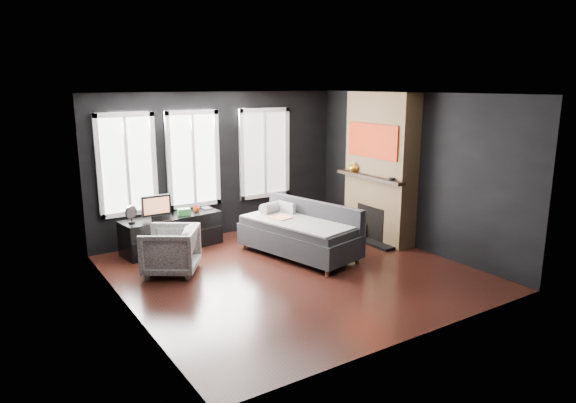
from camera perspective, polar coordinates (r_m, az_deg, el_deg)
floor at (r=7.99m, az=0.57°, el=-7.85°), size 5.00×5.00×0.00m
ceiling at (r=7.47m, az=0.62°, el=11.88°), size 5.00×5.00×0.00m
wall_back at (r=9.77m, az=-7.55°, el=4.08°), size 5.00×0.02×2.70m
wall_left at (r=6.61m, az=-17.79°, el=-0.72°), size 0.02×5.00×2.70m
wall_right at (r=9.22m, az=13.69°, el=3.29°), size 0.02×5.00×2.70m
windows at (r=9.44m, az=-10.13°, el=9.98°), size 4.00×0.16×1.76m
fireplace at (r=9.50m, az=10.23°, el=3.73°), size 0.70×1.62×2.70m
sofa at (r=8.59m, az=1.20°, el=-3.22°), size 1.50×2.26×0.89m
stripe_pillow at (r=9.02m, az=-0.10°, el=-1.14°), size 0.16×0.34×0.33m
armchair at (r=8.04m, az=-12.94°, el=-5.06°), size 1.04×1.05×0.80m
media_console at (r=9.20m, az=-12.75°, el=-3.39°), size 1.80×0.78×0.60m
monitor at (r=8.95m, az=-14.44°, el=-0.43°), size 0.51×0.11×0.46m
desk_fan at (r=8.79m, az=-17.03°, el=-1.35°), size 0.28×0.28×0.31m
mug at (r=9.33m, az=-10.13°, el=-0.76°), size 0.14×0.13×0.12m
book at (r=9.50m, az=-9.48°, el=-0.22°), size 0.15×0.02×0.20m
storage_box at (r=9.13m, az=-11.49°, el=-1.13°), size 0.23×0.17×0.12m
mantel_vase at (r=9.67m, az=7.32°, el=3.85°), size 0.22×0.23×0.19m
mantel_clock at (r=8.95m, az=11.43°, el=2.47°), size 0.12×0.12×0.04m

